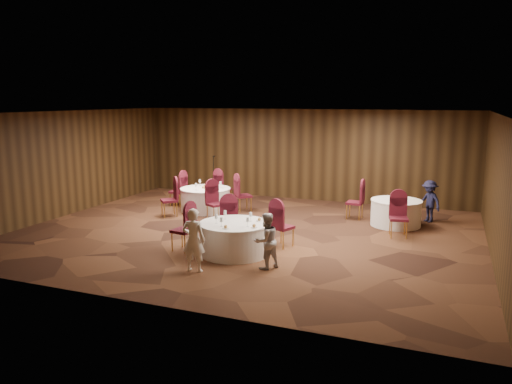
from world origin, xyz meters
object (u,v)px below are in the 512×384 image
(mic_stand, at_px, (214,187))
(woman_a, at_px, (194,240))
(table_main, at_px, (235,238))
(woman_b, at_px, (266,241))
(table_left, at_px, (206,199))
(man_c, at_px, (429,201))
(table_right, at_px, (396,213))

(mic_stand, xyz_separation_m, woman_a, (2.94, -6.88, 0.22))
(table_main, bearing_deg, woman_a, -101.73)
(woman_b, bearing_deg, table_left, -106.32)
(mic_stand, relative_size, man_c, 1.29)
(table_main, height_order, man_c, man_c)
(woman_a, bearing_deg, table_main, -108.32)
(table_left, height_order, woman_b, woman_b)
(table_main, bearing_deg, table_left, 125.50)
(woman_b, bearing_deg, man_c, -174.68)
(table_right, distance_m, mic_stand, 6.58)
(table_right, height_order, woman_b, woman_b)
(table_main, xyz_separation_m, man_c, (4.05, 4.88, 0.24))
(table_left, distance_m, man_c, 6.84)
(woman_a, xyz_separation_m, man_c, (4.35, 6.30, -0.06))
(woman_a, height_order, man_c, woman_a)
(mic_stand, bearing_deg, man_c, -4.59)
(table_main, distance_m, woman_b, 1.26)
(man_c, bearing_deg, woman_b, -77.41)
(table_main, bearing_deg, mic_stand, 120.61)
(mic_stand, bearing_deg, woman_b, -55.23)
(man_c, bearing_deg, table_main, -88.64)
(table_left, relative_size, table_right, 1.13)
(table_left, distance_m, woman_a, 5.75)
(woman_a, bearing_deg, table_left, -71.79)
(table_main, xyz_separation_m, mic_stand, (-3.23, 5.46, 0.09))
(woman_b, height_order, man_c, man_c)
(mic_stand, distance_m, woman_a, 7.49)
(mic_stand, xyz_separation_m, woman_b, (4.27, -6.15, 0.14))
(table_main, xyz_separation_m, woman_b, (1.03, -0.68, 0.23))
(table_right, bearing_deg, woman_b, -114.47)
(mic_stand, bearing_deg, table_right, -12.11)
(mic_stand, height_order, woman_b, mic_stand)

